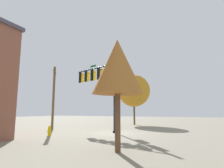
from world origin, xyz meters
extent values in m
plane|color=gray|center=(0.00, 0.00, 0.00)|extent=(120.00, 120.00, 0.00)
cylinder|color=black|center=(0.00, 0.00, 3.62)|extent=(0.20, 0.20, 7.24)
cylinder|color=black|center=(0.00, 0.00, 0.10)|extent=(0.36, 0.36, 0.20)
cylinder|color=black|center=(2.81, -0.87, 6.69)|extent=(5.66, 1.87, 0.14)
cylinder|color=black|center=(1.26, -0.39, 6.19)|extent=(2.58, 0.86, 1.07)
cube|color=#ECB40D|center=(1.02, -0.32, 5.94)|extent=(0.41, 0.44, 1.10)
cube|color=black|center=(1.08, -0.12, 5.94)|extent=(0.43, 0.17, 1.22)
sphere|color=maroon|center=(0.96, -0.51, 6.28)|extent=(0.22, 0.22, 0.22)
cylinder|color=#ECB40D|center=(0.94, -0.56, 6.33)|extent=(0.26, 0.20, 0.23)
sphere|color=#855607|center=(0.96, -0.51, 5.94)|extent=(0.22, 0.22, 0.22)
cylinder|color=#ECB40D|center=(0.94, -0.56, 5.99)|extent=(0.26, 0.20, 0.23)
sphere|color=#20FF59|center=(0.96, -0.51, 5.60)|extent=(0.22, 0.22, 0.22)
cylinder|color=#ECB40D|center=(0.94, -0.56, 5.65)|extent=(0.26, 0.20, 0.23)
cube|color=yellow|center=(2.04, -0.63, 5.94)|extent=(0.42, 0.44, 1.10)
cube|color=black|center=(2.10, -0.44, 5.94)|extent=(0.43, 0.17, 1.22)
sphere|color=maroon|center=(1.98, -0.82, 6.28)|extent=(0.22, 0.22, 0.22)
cylinder|color=yellow|center=(1.96, -0.88, 6.33)|extent=(0.26, 0.20, 0.23)
sphere|color=#855607|center=(1.98, -0.82, 5.94)|extent=(0.22, 0.22, 0.22)
cylinder|color=yellow|center=(1.96, -0.88, 5.99)|extent=(0.26, 0.20, 0.23)
sphere|color=#20FF59|center=(1.98, -0.82, 5.60)|extent=(0.22, 0.22, 0.22)
cylinder|color=yellow|center=(1.96, -0.88, 5.65)|extent=(0.26, 0.20, 0.23)
cube|color=yellow|center=(3.06, -0.95, 5.94)|extent=(0.41, 0.43, 1.10)
cube|color=black|center=(3.12, -0.75, 5.94)|extent=(0.43, 0.16, 1.22)
sphere|color=maroon|center=(3.01, -1.14, 6.28)|extent=(0.22, 0.22, 0.22)
cylinder|color=yellow|center=(2.99, -1.20, 6.33)|extent=(0.26, 0.20, 0.23)
sphere|color=#855607|center=(3.01, -1.14, 5.94)|extent=(0.22, 0.22, 0.22)
cylinder|color=yellow|center=(2.99, -1.20, 5.99)|extent=(0.26, 0.20, 0.23)
sphere|color=#20FF59|center=(3.01, -1.14, 5.60)|extent=(0.22, 0.22, 0.22)
cylinder|color=yellow|center=(2.99, -1.20, 5.65)|extent=(0.26, 0.20, 0.23)
cube|color=gold|center=(4.08, -1.26, 5.94)|extent=(0.42, 0.44, 1.10)
cube|color=black|center=(4.15, -1.07, 5.94)|extent=(0.43, 0.18, 1.22)
sphere|color=maroon|center=(4.02, -1.45, 6.28)|extent=(0.22, 0.22, 0.22)
cylinder|color=gold|center=(4.00, -1.51, 6.33)|extent=(0.26, 0.21, 0.23)
sphere|color=#855607|center=(4.02, -1.45, 5.94)|extent=(0.22, 0.22, 0.22)
cylinder|color=gold|center=(4.00, -1.51, 5.99)|extent=(0.26, 0.21, 0.23)
sphere|color=#20FF59|center=(4.02, -1.45, 5.60)|extent=(0.22, 0.22, 0.22)
cylinder|color=gold|center=(4.00, -1.51, 5.65)|extent=(0.26, 0.21, 0.23)
cube|color=#E4B510|center=(5.10, -1.58, 5.94)|extent=(0.41, 0.44, 1.10)
cube|color=black|center=(5.17, -1.38, 5.94)|extent=(0.43, 0.17, 1.22)
sphere|color=maroon|center=(5.04, -1.77, 6.28)|extent=(0.22, 0.22, 0.22)
cylinder|color=#E4B510|center=(5.03, -1.82, 6.33)|extent=(0.26, 0.20, 0.23)
sphere|color=#855607|center=(5.04, -1.77, 5.94)|extent=(0.22, 0.22, 0.22)
cylinder|color=#E4B510|center=(5.03, -1.82, 5.99)|extent=(0.26, 0.20, 0.23)
sphere|color=#20FF59|center=(5.04, -1.77, 5.60)|extent=(0.22, 0.22, 0.22)
cylinder|color=#E4B510|center=(5.03, -1.82, 5.65)|extent=(0.26, 0.20, 0.23)
cube|color=gold|center=(-0.33, 0.10, 5.29)|extent=(0.44, 0.41, 1.10)
cube|color=black|center=(-0.14, 0.04, 5.29)|extent=(0.17, 0.43, 1.22)
sphere|color=maroon|center=(-0.53, 0.16, 5.63)|extent=(0.22, 0.22, 0.22)
cylinder|color=gold|center=(-0.58, 0.18, 5.68)|extent=(0.20, 0.26, 0.23)
sphere|color=#855607|center=(-0.53, 0.16, 5.29)|extent=(0.22, 0.22, 0.22)
cylinder|color=gold|center=(-0.58, 0.18, 5.34)|extent=(0.20, 0.26, 0.23)
sphere|color=#20FF59|center=(-0.53, 0.16, 4.95)|extent=(0.22, 0.22, 0.22)
cylinder|color=gold|center=(-0.58, 0.18, 5.00)|extent=(0.20, 0.26, 0.23)
cube|color=yellow|center=(-0.10, -0.33, 3.99)|extent=(0.41, 0.44, 1.10)
cube|color=black|center=(-0.04, -0.14, 3.99)|extent=(0.43, 0.17, 1.22)
sphere|color=maroon|center=(-0.16, -0.53, 4.33)|extent=(0.22, 0.22, 0.22)
cylinder|color=yellow|center=(-0.18, -0.58, 4.38)|extent=(0.26, 0.20, 0.23)
sphere|color=#855607|center=(-0.16, -0.53, 3.99)|extent=(0.22, 0.22, 0.22)
cylinder|color=yellow|center=(-0.18, -0.58, 4.04)|extent=(0.26, 0.20, 0.23)
sphere|color=#20FF59|center=(-0.16, -0.53, 3.65)|extent=(0.22, 0.22, 0.22)
cylinder|color=yellow|center=(-0.18, -0.58, 3.70)|extent=(0.26, 0.20, 0.23)
cube|color=white|center=(3.09, -0.95, 6.99)|extent=(0.90, 0.30, 0.26)
cube|color=#0A6C2E|center=(3.09, -0.95, 6.99)|extent=(0.87, 0.29, 0.22)
cube|color=white|center=(0.00, 0.00, 4.39)|extent=(0.30, 0.90, 0.26)
cube|color=#146A23|center=(0.00, 0.00, 4.39)|extent=(0.29, 0.87, 0.22)
cylinder|color=brown|center=(7.68, 0.17, 3.59)|extent=(0.26, 0.26, 7.18)
cube|color=brown|center=(7.68, 0.17, 6.58)|extent=(1.14, 1.54, 0.12)
cylinder|color=#DCB904|center=(3.75, 4.53, 0.33)|extent=(0.24, 0.24, 0.65)
sphere|color=#E7C104|center=(3.75, 4.53, 0.72)|extent=(0.22, 0.22, 0.22)
cylinder|color=yellow|center=(3.90, 4.53, 0.36)|extent=(0.12, 0.10, 0.10)
cylinder|color=brown|center=(-3.87, 7.61, 1.44)|extent=(0.29, 0.29, 2.89)
cone|color=#A7652A|center=(-3.87, 7.61, 4.35)|extent=(2.63, 2.63, 2.92)
cylinder|color=brown|center=(2.19, -11.53, 1.56)|extent=(0.26, 0.26, 3.13)
sphere|color=#BA7F21|center=(2.19, -11.53, 5.27)|extent=(5.04, 5.04, 5.04)
camera|label=1|loc=(-7.92, 16.32, 1.97)|focal=30.12mm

